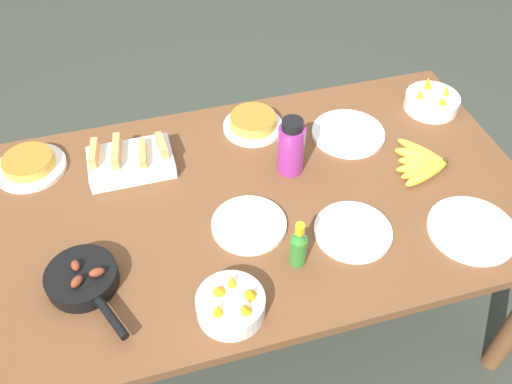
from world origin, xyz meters
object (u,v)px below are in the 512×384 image
banana_bunch (423,164)px  skillet (83,279)px  empty_plate_mid_edge (249,225)px  water_bottle (291,147)px  empty_plate_far_right (353,231)px  melon_tray (130,161)px  empty_plate_near_front (348,133)px  fruit_bowl_mango (231,304)px  hot_sauce_bottle (298,246)px  empty_plate_far_left (472,230)px  fruit_bowl_citrus (432,101)px  frittata_plate_side (253,123)px  frittata_plate_center (30,165)px

banana_bunch → skillet: (-1.12, -0.17, 0.01)m
empty_plate_mid_edge → water_bottle: size_ratio=1.12×
empty_plate_far_right → melon_tray: bearing=142.3°
empty_plate_near_front → fruit_bowl_mango: size_ratio=1.42×
empty_plate_mid_edge → hot_sauce_bottle: hot_sauce_bottle is taller
banana_bunch → water_bottle: bearing=164.9°
empty_plate_mid_edge → fruit_bowl_mango: fruit_bowl_mango is taller
banana_bunch → empty_plate_far_left: size_ratio=0.92×
banana_bunch → empty_plate_mid_edge: 0.63m
empty_plate_far_left → banana_bunch: bearing=91.8°
empty_plate_far_left → fruit_bowl_citrus: (0.17, 0.58, 0.02)m
empty_plate_far_right → water_bottle: 0.34m
melon_tray → skillet: 0.47m
melon_tray → skillet: melon_tray is taller
empty_plate_far_right → fruit_bowl_citrus: size_ratio=1.17×
frittata_plate_side → empty_plate_mid_edge: bearing=-107.1°
skillet → empty_plate_near_front: (0.94, 0.40, -0.02)m
empty_plate_near_front → hot_sauce_bottle: (-0.35, -0.48, 0.06)m
empty_plate_far_right → empty_plate_mid_edge: (-0.29, 0.11, 0.00)m
skillet → fruit_bowl_citrus: size_ratio=1.60×
melon_tray → frittata_plate_center: bearing=165.6°
banana_bunch → empty_plate_far_left: 0.29m
hot_sauce_bottle → water_bottle: bearing=74.9°
melon_tray → hot_sauce_bottle: (0.41, -0.52, 0.04)m
frittata_plate_center → banana_bunch: bearing=-15.4°
skillet → hot_sauce_bottle: 0.59m
empty_plate_mid_edge → empty_plate_far_right: bearing=-20.6°
frittata_plate_center → empty_plate_mid_edge: 0.77m
banana_bunch → frittata_plate_center: frittata_plate_center is taller
melon_tray → fruit_bowl_citrus: 1.12m
frittata_plate_center → fruit_bowl_mango: (0.51, -0.71, 0.01)m
empty_plate_near_front → empty_plate_far_right: (-0.16, -0.42, 0.00)m
empty_plate_far_left → empty_plate_mid_edge: same height
frittata_plate_center → water_bottle: 0.87m
empty_plate_near_front → empty_plate_far_right: same height
empty_plate_far_left → fruit_bowl_mango: bearing=-174.6°
skillet → empty_plate_far_left: (1.12, -0.12, -0.02)m
melon_tray → frittata_plate_side: bearing=11.1°
melon_tray → frittata_plate_side: 0.45m
empty_plate_far_right → hot_sauce_bottle: (-0.19, -0.05, 0.06)m
fruit_bowl_citrus → water_bottle: size_ratio=0.98×
frittata_plate_center → water_bottle: (0.83, -0.23, 0.07)m
banana_bunch → fruit_bowl_mango: 0.83m
empty_plate_near_front → water_bottle: 0.29m
empty_plate_far_left → empty_plate_mid_edge: (-0.64, 0.20, 0.00)m
frittata_plate_side → melon_tray: bearing=-168.9°
melon_tray → frittata_plate_center: size_ratio=1.19×
melon_tray → fruit_bowl_citrus: size_ratio=1.38×
empty_plate_far_right → fruit_bowl_mango: (-0.41, -0.16, 0.03)m
frittata_plate_side → fruit_bowl_mango: fruit_bowl_mango is taller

